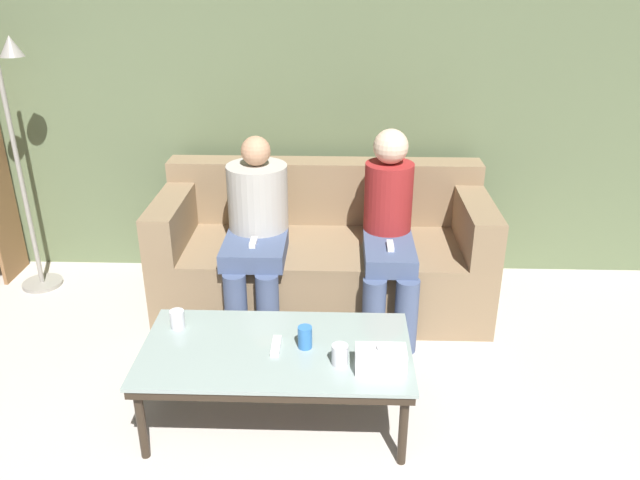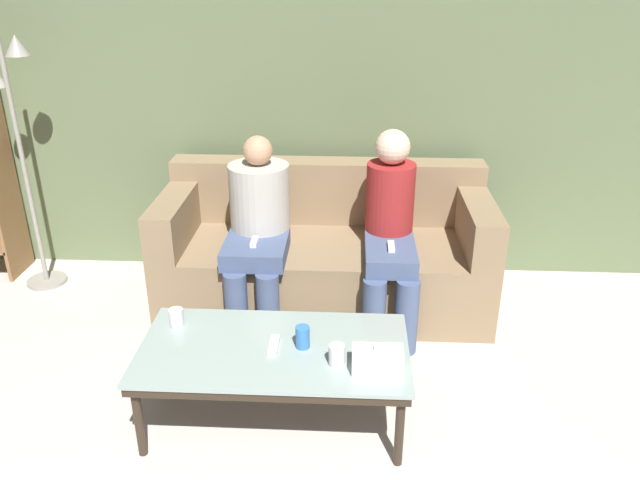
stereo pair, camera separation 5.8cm
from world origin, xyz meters
TOP-DOWN VIEW (x-y plane):
  - wall_back at (0.00, 3.71)m, footprint 12.00×0.06m
  - couch at (0.00, 3.21)m, footprint 2.00×0.85m
  - coffee_table at (-0.18, 2.03)m, footprint 1.23×0.65m
  - cup_near_left at (0.11, 1.92)m, footprint 0.07×0.07m
  - cup_near_right at (-0.67, 2.19)m, footprint 0.07×0.07m
  - cup_far_center at (-0.05, 2.04)m, footprint 0.07×0.07m
  - tissue_box at (0.28, 1.89)m, footprint 0.22×0.12m
  - game_remote at (-0.18, 2.03)m, footprint 0.04×0.15m
  - standing_lamp at (-1.90, 3.34)m, footprint 0.31×0.26m
  - seated_person_left_end at (-0.39, 3.00)m, footprint 0.36×0.68m
  - seated_person_mid_left at (0.39, 2.97)m, footprint 0.31×0.68m

SIDE VIEW (x-z plane):
  - couch at x=0.00m, z-range -0.10..0.75m
  - coffee_table at x=-0.18m, z-range 0.16..0.57m
  - game_remote at x=-0.18m, z-range 0.40..0.42m
  - cup_near_right at x=-0.67m, z-range 0.40..0.49m
  - cup_near_left at x=0.11m, z-range 0.40..0.50m
  - tissue_box at x=0.28m, z-range 0.39..0.52m
  - cup_far_center at x=-0.05m, z-range 0.40..0.51m
  - seated_person_left_end at x=-0.39m, z-range 0.05..1.16m
  - seated_person_mid_left at x=0.39m, z-range 0.03..1.18m
  - standing_lamp at x=-1.90m, z-range 0.18..1.81m
  - wall_back at x=0.00m, z-range 0.00..2.60m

